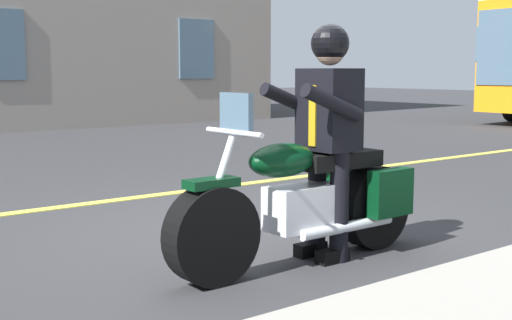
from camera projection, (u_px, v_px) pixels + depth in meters
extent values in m
plane|color=#333335|center=(246.00, 231.00, 5.90)|extent=(80.00, 80.00, 0.00)
cube|color=#E5DB4C|center=(138.00, 197.00, 7.47)|extent=(60.00, 0.16, 0.01)
cylinder|color=black|center=(212.00, 236.00, 4.39)|extent=(0.66, 0.20, 0.66)
cylinder|color=black|center=(373.00, 207.00, 5.34)|extent=(0.66, 0.20, 0.66)
cube|color=silver|center=(303.00, 207.00, 4.87)|extent=(0.56, 0.28, 0.32)
ellipsoid|color=black|center=(282.00, 160.00, 4.70)|extent=(0.56, 0.28, 0.24)
cube|color=black|center=(338.00, 160.00, 5.04)|extent=(0.70, 0.29, 0.12)
cube|color=black|center=(391.00, 193.00, 5.12)|extent=(0.40, 0.12, 0.36)
cube|color=black|center=(349.00, 185.00, 5.46)|extent=(0.40, 0.12, 0.36)
cylinder|color=silver|center=(214.00, 195.00, 4.37)|extent=(0.35, 0.05, 0.76)
cylinder|color=silver|center=(234.00, 132.00, 4.41)|extent=(0.04, 0.60, 0.04)
cube|color=black|center=(212.00, 183.00, 4.35)|extent=(0.36, 0.16, 0.06)
cylinder|color=silver|center=(348.00, 227.00, 4.95)|extent=(0.90, 0.09, 0.08)
cube|color=slate|center=(236.00, 114.00, 4.41)|extent=(0.04, 0.32, 0.28)
cylinder|color=black|center=(339.00, 205.00, 4.93)|extent=(0.14, 0.14, 0.84)
cube|color=black|center=(333.00, 256.00, 4.94)|extent=(0.26, 0.11, 0.10)
cylinder|color=black|center=(317.00, 201.00, 5.12)|extent=(0.14, 0.14, 0.84)
cube|color=black|center=(310.00, 249.00, 5.13)|extent=(0.26, 0.11, 0.10)
cube|color=black|center=(329.00, 109.00, 4.93)|extent=(0.32, 0.40, 0.60)
cube|color=#B28C14|center=(313.00, 116.00, 4.84)|extent=(0.02, 0.07, 0.44)
cylinder|color=black|center=(333.00, 103.00, 4.64)|extent=(0.55, 0.10, 0.28)
cylinder|color=black|center=(291.00, 101.00, 4.98)|extent=(0.55, 0.10, 0.28)
sphere|color=tan|center=(330.00, 50.00, 4.87)|extent=(0.22, 0.22, 0.22)
sphere|color=black|center=(330.00, 43.00, 4.87)|extent=(0.28, 0.28, 0.28)
cube|color=slate|center=(197.00, 49.00, 18.21)|extent=(1.10, 0.06, 1.60)
cube|color=slate|center=(0.00, 44.00, 15.05)|extent=(1.10, 0.06, 1.60)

